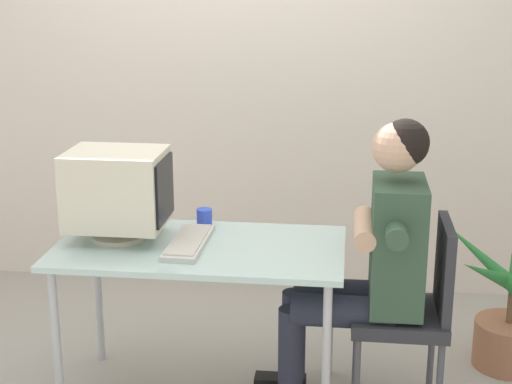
{
  "coord_description": "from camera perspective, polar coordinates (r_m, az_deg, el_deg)",
  "views": [
    {
      "loc": [
        0.63,
        -3.14,
        1.89
      ],
      "look_at": [
        0.25,
        0.0,
        0.98
      ],
      "focal_mm": 54.6,
      "sensor_mm": 36.0,
      "label": 1
    }
  ],
  "objects": [
    {
      "name": "crt_monitor",
      "position": [
        3.47,
        -10.11,
        0.18
      ],
      "size": [
        0.43,
        0.34,
        0.4
      ],
      "color": "beige",
      "rests_on": "desk"
    },
    {
      "name": "desk",
      "position": [
        3.43,
        -4.12,
        -4.91
      ],
      "size": [
        1.26,
        0.68,
        0.73
      ],
      "color": "#B7B7BC",
      "rests_on": "ground_plane"
    },
    {
      "name": "desk_mug",
      "position": [
        3.63,
        -3.79,
        -1.9
      ],
      "size": [
        0.07,
        0.08,
        0.09
      ],
      "color": "blue",
      "rests_on": "desk"
    },
    {
      "name": "wall_back",
      "position": [
        4.57,
        2.83,
        11.08
      ],
      "size": [
        8.0,
        0.1,
        3.0
      ],
      "primitive_type": "cube",
      "color": "beige",
      "rests_on": "ground_plane"
    },
    {
      "name": "person_seated",
      "position": [
        3.37,
        8.39,
        -4.59
      ],
      "size": [
        0.73,
        0.56,
        1.31
      ],
      "color": "#334C38",
      "rests_on": "ground_plane"
    },
    {
      "name": "keyboard",
      "position": [
        3.4,
        -4.95,
        -3.67
      ],
      "size": [
        0.16,
        0.45,
        0.03
      ],
      "color": "silver",
      "rests_on": "desk"
    },
    {
      "name": "office_chair",
      "position": [
        3.46,
        11.46,
        -8.07
      ],
      "size": [
        0.41,
        0.41,
        0.87
      ],
      "color": "#4C4C51",
      "rests_on": "ground_plane"
    },
    {
      "name": "potted_plant",
      "position": [
        4.03,
        18.09,
        -8.5
      ],
      "size": [
        0.74,
        0.74,
        0.76
      ],
      "color": "#9E6647",
      "rests_on": "ground_plane"
    }
  ]
}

